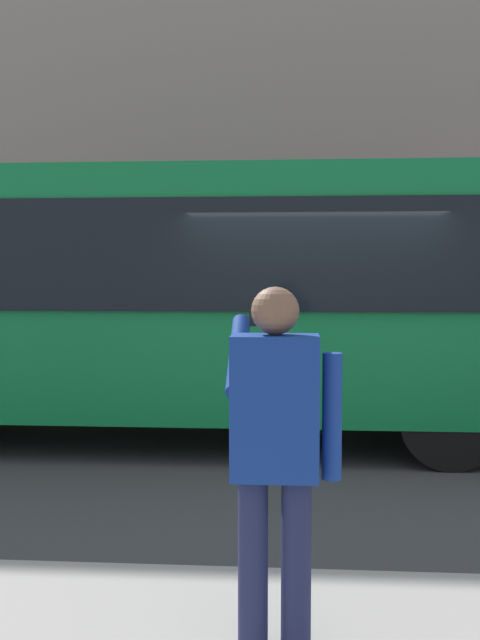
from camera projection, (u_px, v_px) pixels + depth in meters
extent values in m
plane|color=#38383A|center=(313.00, 453.00, 7.87)|extent=(60.00, 60.00, 0.00)
cube|color=gray|center=(306.00, 64.00, 14.27)|extent=(28.00, 0.80, 12.00)
cube|color=#0F7238|center=(165.00, 293.00, 8.41)|extent=(9.00, 2.50, 2.60)
cube|color=black|center=(142.00, 255.00, 7.13)|extent=(7.60, 0.06, 1.10)
cylinder|color=black|center=(414.00, 385.00, 9.36)|extent=(1.00, 0.28, 1.00)
cylinder|color=black|center=(450.00, 419.00, 7.17)|extent=(1.00, 0.28, 1.00)
cylinder|color=#1E2347|center=(296.00, 566.00, 3.40)|extent=(0.14, 0.14, 0.82)
cylinder|color=#1E2347|center=(253.00, 564.00, 3.41)|extent=(0.14, 0.14, 0.82)
cube|color=navy|center=(275.00, 407.00, 3.36)|extent=(0.40, 0.24, 0.66)
sphere|color=brown|center=(275.00, 311.00, 3.33)|extent=(0.22, 0.22, 0.22)
cylinder|color=navy|center=(332.00, 416.00, 3.34)|extent=(0.09, 0.09, 0.58)
cylinder|color=navy|center=(238.00, 355.00, 3.52)|extent=(0.09, 0.48, 0.37)
cube|color=black|center=(257.00, 312.00, 3.64)|extent=(0.07, 0.01, 0.14)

